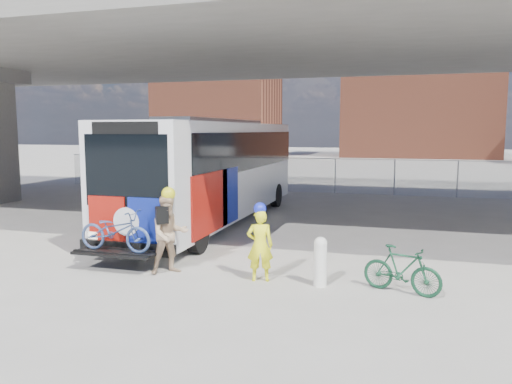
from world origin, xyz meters
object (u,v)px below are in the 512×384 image
at_px(bus, 216,164).
at_px(bike_parked, 402,270).
at_px(cyclist_hivis, 260,243).
at_px(cyclist_tan, 169,233).
at_px(bollard, 320,260).

height_order(bus, bike_parked, bus).
xyz_separation_m(bus, bike_parked, (6.45, -6.31, -1.62)).
distance_m(bus, cyclist_hivis, 7.30).
xyz_separation_m(bus, cyclist_tan, (1.28, -6.34, -1.15)).
bearing_deg(cyclist_hivis, cyclist_tan, -15.05).
relative_size(bollard, cyclist_hivis, 0.61).
bearing_deg(cyclist_tan, bollard, -40.99).
bearing_deg(bollard, bike_parked, 0.00).
bearing_deg(bike_parked, cyclist_tan, 108.93).
bearing_deg(bus, cyclist_hivis, -61.35).
height_order(bus, cyclist_tan, bus).
relative_size(bus, cyclist_tan, 6.40).
distance_m(bus, bollard, 8.07).
relative_size(bollard, cyclist_tan, 0.53).
relative_size(cyclist_tan, bike_parked, 1.24).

